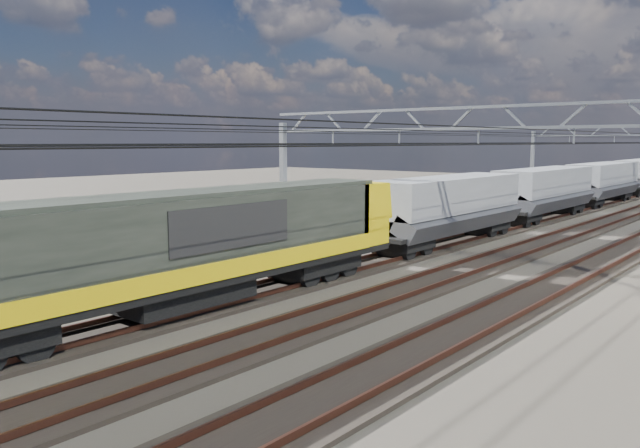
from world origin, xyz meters
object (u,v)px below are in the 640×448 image
Objects in this scene: catenary_gantry_far at (637,160)px; hopper_wagon_mid at (545,189)px; hopper_wagon_third at (603,180)px; hopper_wagon_lead at (448,204)px; catenary_gantry_mid at (436,179)px; locomotive at (182,244)px.

hopper_wagon_mid is (-2.00, -16.86, -1.67)m from catenary_gantry_far.
catenary_gantry_far is 1.53× the size of hopper_wagon_third.
hopper_wagon_lead is 14.20m from hopper_wagon_mid.
catenary_gantry_far is 31.17m from hopper_wagon_lead.
catenary_gantry_far reaches higher than hopper_wagon_mid.
catenary_gantry_mid and catenary_gantry_far have the same top height.
catenary_gantry_far is at bearing 86.32° from hopper_wagon_lead.
hopper_wagon_third is (0.00, 14.20, 0.00)m from hopper_wagon_mid.
hopper_wagon_mid is at bearing 95.97° from catenary_gantry_mid.
catenary_gantry_mid is 1.53× the size of hopper_wagon_mid.
locomotive is at bearing -90.00° from hopper_wagon_lead.
hopper_wagon_mid is at bearing -90.00° from hopper_wagon_third.
catenary_gantry_mid reaches higher than hopper_wagon_mid.
catenary_gantry_mid reaches higher than hopper_wagon_third.
catenary_gantry_mid reaches higher than hopper_wagon_lead.
catenary_gantry_mid is 0.94× the size of locomotive.
hopper_wagon_third is (0.00, 28.40, 0.00)m from hopper_wagon_lead.
hopper_wagon_lead is (-2.00, 4.94, -1.67)m from catenary_gantry_mid.
catenary_gantry_far is at bearing 90.00° from catenary_gantry_mid.
hopper_wagon_third is at bearing 93.43° from catenary_gantry_mid.
catenary_gantry_mid is at bearing -90.00° from catenary_gantry_far.
catenary_gantry_mid is 1.53× the size of hopper_wagon_lead.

